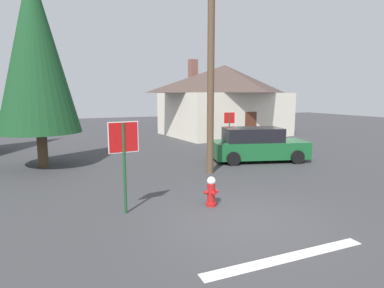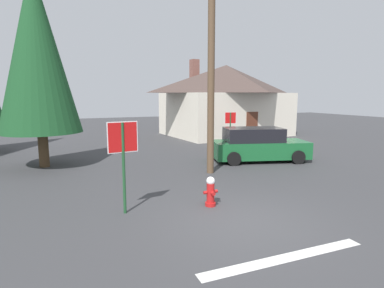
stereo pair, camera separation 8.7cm
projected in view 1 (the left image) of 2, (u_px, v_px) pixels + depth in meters
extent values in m
cube|color=#38383A|center=(244.00, 223.00, 8.10)|extent=(80.00, 80.00, 0.10)
cube|color=silver|center=(287.00, 258.00, 6.24)|extent=(3.74, 0.35, 0.01)
cylinder|color=#1E4C28|center=(124.00, 169.00, 8.43)|extent=(0.08, 0.08, 2.47)
cube|color=white|center=(123.00, 137.00, 8.30)|extent=(0.82, 0.13, 0.82)
cube|color=red|center=(123.00, 137.00, 8.30)|extent=(0.77, 0.13, 0.78)
cylinder|color=red|center=(211.00, 204.00, 9.19)|extent=(0.31, 0.31, 0.10)
cylinder|color=red|center=(211.00, 193.00, 9.14)|extent=(0.23, 0.23, 0.57)
sphere|color=white|center=(211.00, 181.00, 9.09)|extent=(0.25, 0.25, 0.25)
cylinder|color=red|center=(206.00, 193.00, 9.07)|extent=(0.10, 0.09, 0.09)
cylinder|color=red|center=(216.00, 191.00, 9.20)|extent=(0.10, 0.09, 0.09)
cylinder|color=red|center=(214.00, 193.00, 8.99)|extent=(0.11, 0.10, 0.11)
cylinder|color=brown|center=(211.00, 75.00, 12.54)|extent=(0.28, 0.28, 7.93)
cylinder|color=#1E4C28|center=(229.00, 129.00, 20.16)|extent=(0.08, 0.08, 2.11)
cube|color=white|center=(229.00, 118.00, 20.05)|extent=(0.71, 0.20, 0.73)
cube|color=red|center=(229.00, 118.00, 20.05)|extent=(0.67, 0.20, 0.69)
cube|color=silver|center=(224.00, 114.00, 25.72)|extent=(9.39, 7.52, 3.36)
pyramid|color=#473833|center=(225.00, 79.00, 25.30)|extent=(10.14, 8.12, 2.19)
cube|color=brown|center=(193.00, 72.00, 25.24)|extent=(0.65, 0.65, 1.97)
cube|color=#592D1E|center=(251.00, 126.00, 22.86)|extent=(1.00, 0.15, 2.00)
cube|color=#195B2D|center=(259.00, 149.00, 15.46)|extent=(4.84, 2.97, 0.80)
cube|color=black|center=(253.00, 135.00, 15.31)|extent=(3.04, 2.27, 0.65)
cylinder|color=black|center=(282.00, 150.00, 16.58)|extent=(0.68, 0.39, 0.64)
cylinder|color=black|center=(297.00, 157.00, 14.82)|extent=(0.68, 0.39, 0.64)
cylinder|color=black|center=(224.00, 152.00, 16.18)|extent=(0.68, 0.39, 0.64)
cylinder|color=black|center=(233.00, 159.00, 14.43)|extent=(0.68, 0.39, 0.64)
cylinder|color=#4C3823|center=(43.00, 150.00, 14.08)|extent=(0.43, 0.43, 1.55)
cone|color=#194723|center=(35.00, 50.00, 13.43)|extent=(3.44, 3.44, 7.05)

